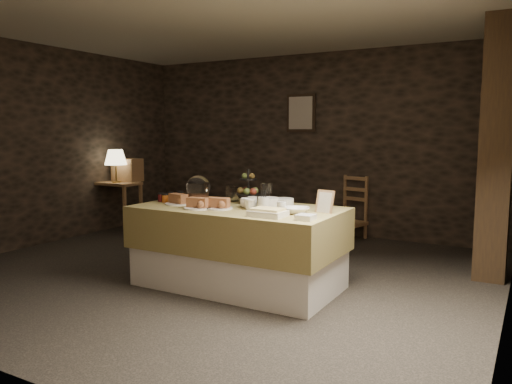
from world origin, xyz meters
The scene contains 28 objects.
ground_plane centered at (0.00, 0.00, 0.00)m, with size 5.50×5.00×0.01m, color black.
room_shell centered at (0.00, 0.00, 1.56)m, with size 5.52×5.02×2.60m.
buffet_table centered at (0.46, -0.30, 0.44)m, with size 1.95×1.04×0.77m.
console_table centered at (-2.50, 1.08, 0.61)m, with size 0.69×0.39×0.74m.
table_lamp centered at (-2.45, 1.03, 1.10)m, with size 0.32×0.32×0.48m.
wine_rack centered at (-2.45, 1.26, 0.91)m, with size 0.42×0.26×0.34m, color olive.
chair centered at (0.67, 2.34, 0.38)m, with size 0.49×0.47×0.68m.
timber_column centered at (2.55, 1.14, 1.30)m, with size 0.30×0.30×2.60m, color black.
framed_picture centered at (-0.15, 2.47, 1.75)m, with size 0.45×0.04×0.55m.
plate_stack_a centered at (0.75, -0.22, 0.82)m, with size 0.19×0.19×0.10m, color white.
plate_stack_b centered at (0.85, -0.11, 0.81)m, with size 0.20×0.20×0.09m, color white.
cutlery_holder centered at (0.76, -0.35, 0.83)m, with size 0.10×0.10×0.12m, color white.
cup_a centered at (0.55, -0.30, 0.82)m, with size 0.12×0.12×0.09m, color white.
cup_b centered at (0.63, -0.38, 0.82)m, with size 0.11×0.11×0.10m, color white.
mug_c centered at (0.57, -0.21, 0.82)m, with size 0.09×0.09×0.10m, color white.
mug_d centered at (0.94, -0.35, 0.82)m, with size 0.08×0.08×0.09m, color white.
bowl centered at (1.11, -0.37, 0.80)m, with size 0.22×0.22×0.05m, color white.
cake_dome centered at (-0.22, -0.01, 0.88)m, with size 0.26×0.26×0.26m.
fruit_stand centered at (0.43, -0.05, 0.91)m, with size 0.24×0.24×0.34m.
bread_platter_left centered at (-0.13, -0.45, 0.81)m, with size 0.26×0.26×0.11m.
bread_platter_center centered at (0.20, -0.58, 0.81)m, with size 0.26×0.26×0.11m.
bread_platter_right centered at (0.37, -0.50, 0.81)m, with size 0.26×0.26×0.11m.
jam_jars centered at (-0.36, -0.28, 0.81)m, with size 0.18×0.32×0.07m.
tart_dish centered at (0.96, -0.62, 0.80)m, with size 0.30×0.22×0.07m.
square_dish centered at (1.30, -0.63, 0.79)m, with size 0.14×0.14×0.04m, color white.
menu_frame centered at (1.30, -0.21, 0.86)m, with size 0.17×0.02×0.22m, color olive.
storage_jar_a centered at (0.16, 0.04, 0.85)m, with size 0.10×0.10×0.16m, color white.
storage_jar_b centered at (0.23, 0.01, 0.84)m, with size 0.09×0.09×0.14m, color white.
Camera 1 is at (2.91, -4.28, 1.48)m, focal length 35.00 mm.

